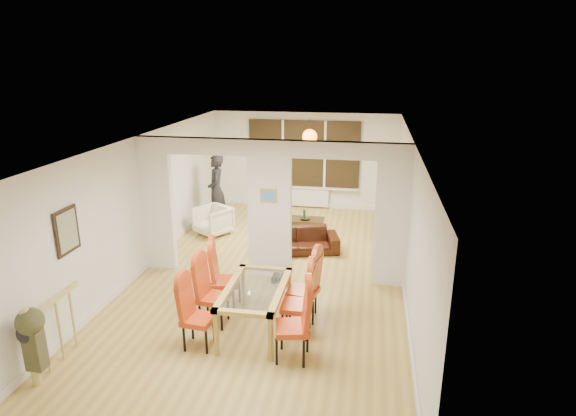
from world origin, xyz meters
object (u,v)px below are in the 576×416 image
(dining_chair_la, at_px, (198,314))
(television, at_px, (377,223))
(dining_chair_rc, at_px, (303,287))
(bottle, at_px, (304,215))
(dining_chair_ra, at_px, (292,322))
(coffee_table, at_px, (303,223))
(dining_chair_lc, at_px, (225,277))
(person, at_px, (216,190))
(sofa, at_px, (297,240))
(dining_table, at_px, (255,309))
(armchair, at_px, (213,221))
(bowl, at_px, (305,219))
(dining_chair_rb, at_px, (297,301))
(dining_chair_lb, at_px, (213,293))

(dining_chair_la, relative_size, television, 1.04)
(dining_chair_rc, xyz_separation_m, bottle, (-0.57, 4.15, -0.19))
(dining_chair_ra, height_order, coffee_table, dining_chair_ra)
(dining_chair_lc, height_order, person, person)
(person, bearing_deg, dining_chair_la, -3.79)
(dining_chair_rc, distance_m, sofa, 2.77)
(dining_table, distance_m, armchair, 4.39)
(armchair, height_order, coffee_table, armchair)
(person, xyz_separation_m, bowl, (2.20, 0.03, -0.62))
(dining_table, bearing_deg, dining_chair_rc, 36.43)
(armchair, bearing_deg, television, 43.42)
(dining_chair_rb, height_order, bottle, dining_chair_rb)
(sofa, relative_size, person, 1.01)
(dining_chair_lb, xyz_separation_m, dining_chair_rc, (1.33, 0.41, 0.03))
(dining_chair_lb, distance_m, bottle, 4.63)
(television, height_order, bottle, television)
(dining_chair_la, distance_m, armchair, 4.65)
(armchair, bearing_deg, dining_chair_rb, -22.74)
(dining_chair_lb, bearing_deg, dining_chair_rb, 5.86)
(dining_chair_lb, relative_size, armchair, 1.44)
(dining_chair_rc, distance_m, person, 4.99)
(television, bearing_deg, dining_table, 164.96)
(dining_chair_lb, relative_size, bowl, 4.44)
(dining_chair_ra, bearing_deg, person, 105.29)
(dining_chair_la, height_order, armchair, dining_chair_la)
(dining_chair_rc, bearing_deg, bottle, 109.70)
(dining_chair_rb, bearing_deg, bowl, 96.26)
(television, xyz_separation_m, bowl, (-1.71, 0.09, -0.03))
(dining_chair_ra, relative_size, television, 1.14)
(dining_chair_rc, xyz_separation_m, television, (1.16, 4.09, -0.27))
(person, xyz_separation_m, television, (3.91, -0.06, -0.59))
(sofa, xyz_separation_m, person, (-2.22, 1.44, 0.62))
(dining_chair_lc, distance_m, armchair, 3.57)
(dining_table, xyz_separation_m, dining_chair_lb, (-0.68, 0.07, 0.16))
(dining_chair_lb, height_order, coffee_table, dining_chair_lb)
(dining_chair_ra, xyz_separation_m, dining_chair_rb, (-0.04, 0.63, -0.01))
(dining_chair_la, relative_size, sofa, 0.58)
(dining_chair_rc, relative_size, bowl, 4.66)
(dining_table, xyz_separation_m, television, (1.81, 4.57, -0.08))
(dining_table, distance_m, dining_chair_lb, 0.70)
(dining_table, distance_m, sofa, 3.19)
(dining_chair_la, distance_m, dining_chair_ra, 1.37)
(bottle, bearing_deg, armchair, -160.70)
(dining_chair_lb, xyz_separation_m, dining_chair_ra, (1.34, -0.68, 0.03))
(armchair, height_order, television, armchair)
(dining_chair_ra, xyz_separation_m, armchair, (-2.64, 4.53, -0.23))
(bottle, bearing_deg, dining_chair_rb, -83.35)
(bowl, bearing_deg, sofa, -88.91)
(dining_chair_lc, bearing_deg, person, 99.57)
(dining_chair_la, relative_size, armchair, 1.39)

